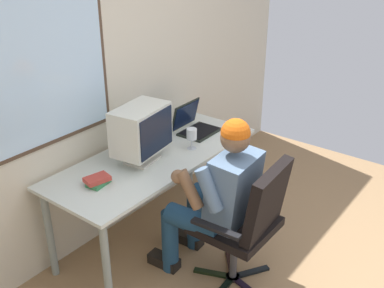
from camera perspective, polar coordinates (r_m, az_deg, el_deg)
The scene contains 9 objects.
wall_rear at distance 3.34m, azimuth -12.65°, elevation 10.51°, with size 5.01×0.08×2.89m.
desk at distance 3.49m, azimuth -4.55°, elevation -2.59°, with size 1.72×0.70×0.73m.
office_chair at distance 3.06m, azimuth 7.07°, elevation -9.01°, with size 0.60×0.57×0.96m.
person_seated at distance 3.11m, azimuth 3.04°, elevation -6.24°, with size 0.55×0.74×1.22m.
crt_monitor at distance 3.26m, azimuth -6.28°, elevation 1.75°, with size 0.45×0.32×0.42m.
laptop at distance 3.81m, azimuth 0.13°, elevation 2.50°, with size 0.33×0.30×0.24m.
wine_glass at distance 3.48m, azimuth -0.04°, elevation 1.11°, with size 0.08×0.08×0.17m.
desk_speaker at distance 3.66m, azimuth -3.57°, elevation 2.04°, with size 0.06×0.07×0.19m.
book_stack at distance 3.11m, azimuth -11.57°, elevation -4.45°, with size 0.18×0.14×0.06m.
Camera 1 is at (-2.09, -0.50, 2.29)m, focal length 43.22 mm.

